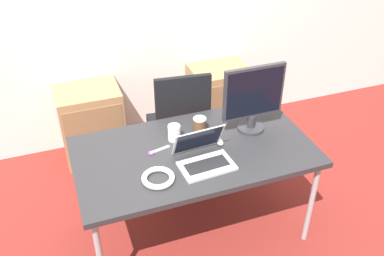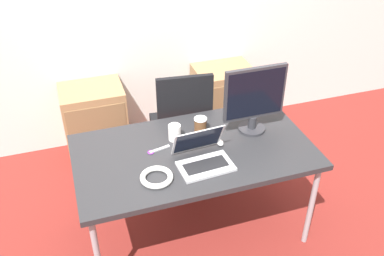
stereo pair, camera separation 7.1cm
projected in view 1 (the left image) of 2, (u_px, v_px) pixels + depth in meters
name	position (u px, v px, depth m)	size (l,w,h in m)	color
ground_plane	(194.00, 227.00, 3.35)	(14.00, 14.00, 0.00)	maroon
wall_back	(138.00, 7.00, 3.74)	(10.00, 0.05, 2.60)	silver
desk	(194.00, 155.00, 2.94)	(1.62, 0.89, 0.76)	#28282B
office_chair	(179.00, 135.00, 3.72)	(0.56, 0.58, 1.05)	#232326
cabinet_left	(92.00, 124.00, 3.92)	(0.55, 0.43, 0.70)	#99754C
cabinet_right	(219.00, 100.00, 4.27)	(0.55, 0.43, 0.70)	#99754C
laptop_center	(204.00, 157.00, 2.77)	(0.36, 0.32, 0.22)	silver
monitor	(253.00, 98.00, 2.98)	(0.45, 0.19, 0.50)	#2D2D33
mouse	(220.00, 142.00, 2.96)	(0.05, 0.07, 0.03)	silver
coffee_cup_white	(174.00, 133.00, 2.98)	(0.09, 0.09, 0.12)	white
coffee_cup_brown	(200.00, 124.00, 3.08)	(0.09, 0.09, 0.11)	brown
cable_coil	(158.00, 178.00, 2.65)	(0.21, 0.21, 0.03)	white
scissors	(157.00, 151.00, 2.90)	(0.17, 0.07, 0.01)	#B2B2B7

